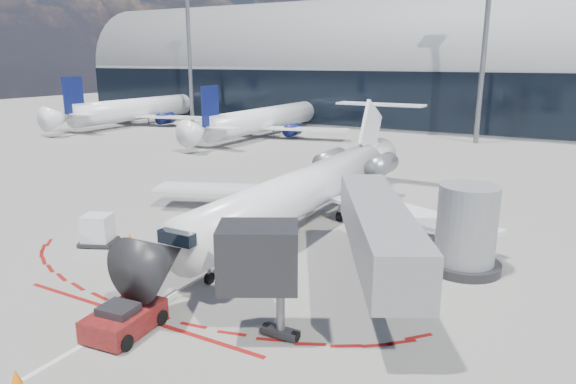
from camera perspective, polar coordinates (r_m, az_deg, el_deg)
The scene contains 15 objects.
ground at distance 33.18m, azimuth -2.53°, elevation -5.37°, with size 260.00×260.00×0.00m, color slate.
apron_centerline at distance 34.80m, azimuth -0.81°, elevation -4.39°, with size 0.25×40.00×0.01m, color silver.
apron_stop_bar at distance 24.93m, azimuth -16.80°, elevation -13.04°, with size 14.00×0.25×0.01m, color maroon.
terminal_building at distance 93.04m, azimuth 19.22°, elevation 12.03°, with size 150.00×24.15×24.00m.
jet_bridge at distance 25.82m, azimuth 12.70°, elevation -4.54°, with size 10.03×15.20×4.90m.
light_mast_west at distance 96.57m, azimuth -10.90°, elevation 14.99°, with size 0.70×0.70×25.00m, color slate.
light_mast_centre at distance 75.44m, azimuth 20.96°, elevation 14.52°, with size 0.70×0.70×25.00m, color slate.
regional_jet at distance 35.78m, azimuth 2.45°, elevation 0.57°, with size 25.82×31.84×7.97m.
pushback_tug at distance 23.45m, azimuth -17.73°, elevation -13.30°, with size 2.54×5.38×1.38m.
ramp_worker at distance 27.09m, azimuth -17.57°, elevation -8.55°, with size 0.71×0.47×1.96m, color #95E317.
uld_container at distance 34.20m, azimuth -20.38°, elevation -3.99°, with size 2.59×2.43×1.94m.
safety_cone_left at distance 34.35m, azimuth -17.19°, elevation -4.83°, with size 0.41×0.41×0.57m, color #F26605.
safety_cone_right at distance 21.78m, azimuth -27.99°, elevation -17.69°, with size 0.40×0.40×0.56m, color #F26605.
bg_airliner_0 at distance 96.18m, azimuth -15.96°, elevation 10.50°, with size 33.78×35.76×10.93m, color white, non-canonical shape.
bg_airliner_1 at distance 77.83m, azimuth -2.59°, elevation 9.91°, with size 31.17×33.00×10.08m, color white, non-canonical shape.
Camera 1 is at (16.35, -26.58, 11.28)m, focal length 32.00 mm.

